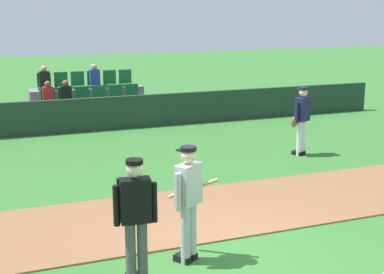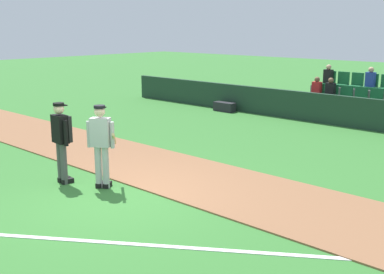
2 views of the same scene
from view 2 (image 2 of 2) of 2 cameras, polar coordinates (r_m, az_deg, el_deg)
The scene contains 8 objects.
ground_plane at distance 9.88m, azimuth -9.02°, elevation -6.88°, with size 80.00×80.00×0.00m, color #33702D.
infield_dirt_path at distance 11.09m, azimuth -1.28°, elevation -4.43°, with size 28.00×2.63×0.03m, color brown.
foul_line_chalk at distance 7.55m, azimuth 2.53°, elevation -13.15°, with size 12.00×0.10×0.01m, color white.
dugout_fence at distance 17.22m, azimuth 16.86°, elevation 3.02°, with size 20.00×0.16×1.04m, color #1E3828.
stadium_bleachers at distance 18.54m, azimuth 18.77°, elevation 3.52°, with size 3.90×2.10×1.90m.
batter_grey_jersey at distance 10.15m, azimuth -10.65°, elevation -0.72°, with size 0.74×0.70×1.76m.
umpire_home_plate at distance 10.66m, azimuth -15.15°, elevation -0.11°, with size 0.59×0.33×1.76m.
equipment_bag at distance 19.34m, azimuth 3.86°, elevation 3.57°, with size 0.90×0.36×0.36m, color #232328.
Camera 2 is at (7.36, -5.70, 3.33)m, focal length 45.18 mm.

